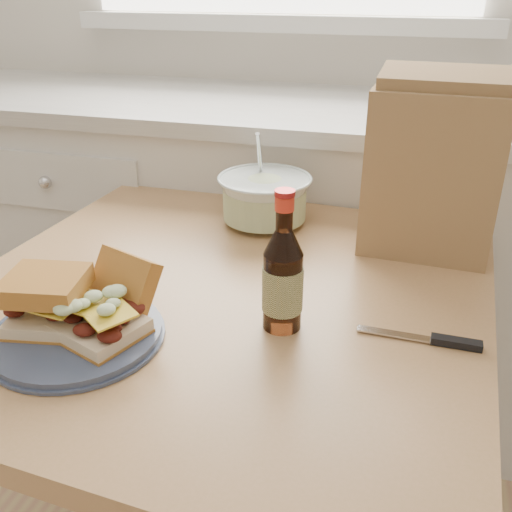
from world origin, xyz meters
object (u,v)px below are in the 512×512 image
(dining_table, at_px, (223,340))
(coleslaw_bowl, at_px, (264,200))
(plate, at_px, (77,334))
(paper_bag, at_px, (432,173))
(beer_bottle, at_px, (283,278))

(dining_table, bearing_deg, coleslaw_bowl, 94.41)
(plate, distance_m, paper_bag, 0.70)
(paper_bag, bearing_deg, beer_bottle, -117.24)
(plate, xyz_separation_m, paper_bag, (0.50, 0.48, 0.15))
(dining_table, relative_size, beer_bottle, 4.30)
(dining_table, xyz_separation_m, plate, (-0.16, -0.21, 0.12))
(coleslaw_bowl, xyz_separation_m, paper_bag, (0.34, -0.04, 0.11))
(coleslaw_bowl, xyz_separation_m, beer_bottle, (0.13, -0.39, 0.03))
(dining_table, relative_size, paper_bag, 3.08)
(coleslaw_bowl, relative_size, paper_bag, 0.65)
(dining_table, height_order, coleslaw_bowl, coleslaw_bowl)
(plate, relative_size, paper_bag, 0.81)
(dining_table, distance_m, beer_bottle, 0.25)
(dining_table, relative_size, coleslaw_bowl, 4.74)
(beer_bottle, bearing_deg, paper_bag, 57.06)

